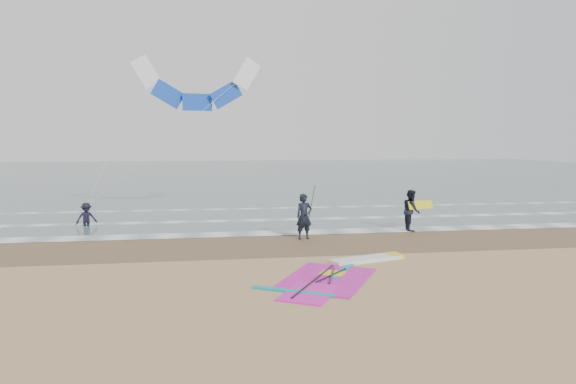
{
  "coord_description": "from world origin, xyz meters",
  "views": [
    {
      "loc": [
        -4.39,
        -14.27,
        4.21
      ],
      "look_at": [
        -1.5,
        5.0,
        2.2
      ],
      "focal_mm": 32.0,
      "sensor_mm": 36.0,
      "label": 1
    }
  ],
  "objects": [
    {
      "name": "carried_kiteboard",
      "position": [
        5.08,
        7.89,
        1.21
      ],
      "size": [
        1.3,
        0.51,
        0.39
      ],
      "color": "yellow",
      "rests_on": "ground"
    },
    {
      "name": "held_pole",
      "position": [
        -0.25,
        6.75,
        1.42
      ],
      "size": [
        0.17,
        0.86,
        1.82
      ],
      "color": "black",
      "rests_on": "ground"
    },
    {
      "name": "windsurf_rig",
      "position": [
        -0.44,
        1.02,
        0.04
      ],
      "size": [
        5.67,
        5.37,
        0.14
      ],
      "color": "white",
      "rests_on": "ground"
    },
    {
      "name": "person_wading",
      "position": [
        -10.4,
        11.44,
        0.75
      ],
      "size": [
        1.12,
        0.9,
        1.51
      ],
      "primitive_type": "imported",
      "rotation": [
        0.0,
        0.0,
        0.41
      ],
      "color": "black",
      "rests_on": "ground"
    },
    {
      "name": "sea_water",
      "position": [
        0.0,
        48.0,
        0.01
      ],
      "size": [
        120.0,
        80.0,
        0.02
      ],
      "primitive_type": "cube",
      "color": "#47605E",
      "rests_on": "ground"
    },
    {
      "name": "person_walking",
      "position": [
        4.68,
        7.99,
        0.95
      ],
      "size": [
        0.87,
        1.03,
        1.91
      ],
      "primitive_type": "imported",
      "rotation": [
        0.0,
        0.0,
        1.41
      ],
      "color": "black",
      "rests_on": "ground"
    },
    {
      "name": "person_standing",
      "position": [
        -0.55,
        6.75,
        0.97
      ],
      "size": [
        0.78,
        0.59,
        1.93
      ],
      "primitive_type": "imported",
      "rotation": [
        0.0,
        0.0,
        0.2
      ],
      "color": "black",
      "rests_on": "ground"
    },
    {
      "name": "wet_sand_band",
      "position": [
        0.0,
        6.0,
        0.0
      ],
      "size": [
        120.0,
        5.0,
        0.01
      ],
      "primitive_type": "cube",
      "color": "brown",
      "rests_on": "ground"
    },
    {
      "name": "surf_kite",
      "position": [
        -5.1,
        14.22,
        6.97
      ],
      "size": [
        8.8,
        3.04,
        7.72
      ],
      "color": "white",
      "rests_on": "ground"
    },
    {
      "name": "ground",
      "position": [
        0.0,
        0.0,
        0.0
      ],
      "size": [
        120.0,
        120.0,
        0.0
      ],
      "primitive_type": "plane",
      "color": "tan",
      "rests_on": "ground"
    },
    {
      "name": "foam_waterline",
      "position": [
        0.0,
        10.44,
        0.03
      ],
      "size": [
        120.0,
        9.15,
        0.02
      ],
      "color": "white",
      "rests_on": "ground"
    }
  ]
}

